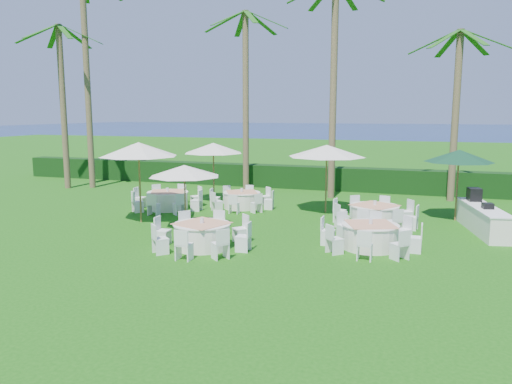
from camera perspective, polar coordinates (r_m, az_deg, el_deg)
ground at (r=15.91m, az=-6.23°, el=-5.69°), size 120.00×120.00×0.00m
hedge at (r=26.98m, az=4.40°, el=1.74°), size 34.00×1.00×1.20m
ocean at (r=116.22m, az=15.31°, el=6.80°), size 260.00×260.00×0.00m
banquet_table_b at (r=15.14m, az=-6.18°, el=-4.89°), size 3.02×3.02×0.92m
banquet_table_c at (r=15.39m, az=12.92°, el=-4.87°), size 2.96×2.96×0.91m
banquet_table_d at (r=21.32m, az=-10.04°, el=-0.89°), size 3.00×3.00×0.91m
banquet_table_e at (r=21.27m, az=-1.64°, el=-0.86°), size 2.77×2.77×0.85m
banquet_table_f at (r=18.44m, az=13.39°, el=-2.56°), size 3.03×3.03×0.92m
umbrella_a at (r=18.70m, az=-13.28°, el=4.76°), size 2.86×2.86×2.97m
umbrella_b at (r=17.17m, az=-8.18°, el=2.41°), size 2.47×2.47×2.27m
umbrella_c at (r=22.66m, az=-4.90°, el=5.03°), size 2.71×2.71×2.68m
umbrella_d at (r=20.21m, az=8.10°, el=4.67°), size 3.12×3.12×2.76m
umbrella_green at (r=20.01m, az=22.19°, el=3.83°), size 2.51×2.51×2.68m
buffet_table at (r=18.73m, az=24.48°, el=-2.73°), size 1.52×3.87×1.35m
palm_a at (r=28.31m, az=-18.76°, el=12.56°), size 4.40×3.98×11.01m
palm_b at (r=26.33m, az=-1.18°, el=11.26°), size 4.40×4.02×9.15m
palm_c at (r=23.87m, az=8.85°, el=12.34°), size 4.34×4.30×9.94m
palm_d at (r=24.39m, az=21.88°, el=8.99°), size 4.40×4.14×7.67m
palm_f at (r=28.49m, az=-21.22°, el=9.85°), size 4.16×4.40×8.53m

